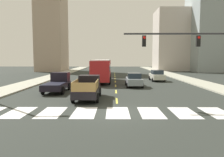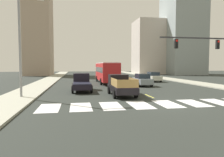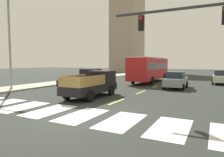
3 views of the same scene
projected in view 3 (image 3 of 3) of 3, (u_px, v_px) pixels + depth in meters
ground_plane at (82, 115)px, 10.19m from camera, size 160.00×160.00×0.00m
sidewalk_left at (86, 79)px, 31.60m from camera, size 3.44×110.00×0.15m
crosswalk_stripe_2 at (22, 107)px, 12.16m from camera, size 1.48×3.12×0.01m
crosswalk_stripe_3 at (50, 111)px, 11.17m from camera, size 1.48×3.12×0.01m
crosswalk_stripe_4 at (82, 115)px, 10.19m from camera, size 1.48×3.12×0.01m
crosswalk_stripe_5 at (121, 121)px, 9.21m from camera, size 1.48×3.12×0.01m
crosswalk_stripe_6 at (170, 128)px, 8.23m from camera, size 1.48×3.12×0.01m
lane_dash_0 at (117, 102)px, 13.74m from camera, size 0.16×2.40×0.01m
lane_dash_1 at (141, 92)px, 18.18m from camera, size 0.16×2.40×0.01m
lane_dash_2 at (156, 86)px, 22.62m from camera, size 0.16×2.40×0.01m
lane_dash_3 at (166, 82)px, 27.06m from camera, size 0.16×2.40×0.01m
lane_dash_4 at (173, 80)px, 31.50m from camera, size 0.16×2.40×0.01m
lane_dash_5 at (178, 78)px, 35.94m from camera, size 0.16×2.40×0.01m
lane_dash_6 at (182, 76)px, 40.38m from camera, size 0.16×2.40×0.01m
lane_dash_7 at (186, 75)px, 44.82m from camera, size 0.16×2.40×0.01m
pickup_stakebed at (94, 85)px, 15.83m from camera, size 2.18×5.20×1.96m
pickup_dark at (84, 79)px, 21.10m from camera, size 2.18×5.20×1.96m
city_bus at (150, 68)px, 27.33m from camera, size 2.72×10.80×3.32m
sedan_near_right at (176, 80)px, 20.82m from camera, size 2.02×4.40×1.72m
sedan_near_left at (221, 77)px, 25.02m from camera, size 2.02×4.40×1.72m
streetlight_left at (11, 38)px, 19.19m from camera, size 2.20×0.28×9.00m
tower_tall_centre at (128, 23)px, 59.05m from camera, size 7.08×10.08×28.21m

